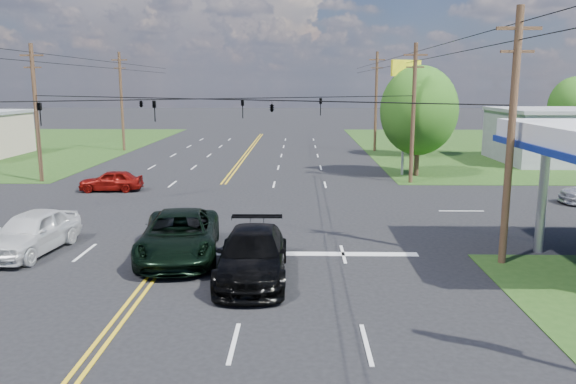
{
  "coord_description": "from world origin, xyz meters",
  "views": [
    {
      "loc": [
        5.21,
        -17.78,
        6.73
      ],
      "look_at": [
        4.74,
        6.0,
        2.18
      ],
      "focal_mm": 35.0,
      "sensor_mm": 36.0,
      "label": 1
    }
  ],
  "objects_px": {
    "tree_far_r": "(575,106)",
    "pickup_white": "(32,232)",
    "pole_right_far": "(376,100)",
    "suv_black": "(253,255)",
    "pole_nw": "(36,111)",
    "pickup_dkgreen": "(179,235)",
    "pole_ne": "(413,112)",
    "pole_se": "(511,135)",
    "tree_right_a": "(419,111)",
    "pole_left_far": "(122,100)",
    "tree_right_b": "(418,112)"
  },
  "relations": [
    {
      "from": "pole_right_far",
      "to": "suv_black",
      "type": "xyz_separation_m",
      "value": [
        -9.41,
        -38.89,
        -4.31
      ]
    },
    {
      "from": "pole_se",
      "to": "pole_left_far",
      "type": "relative_size",
      "value": 0.95
    },
    {
      "from": "pole_nw",
      "to": "tree_right_a",
      "type": "height_order",
      "value": "pole_nw"
    },
    {
      "from": "pole_right_far",
      "to": "suv_black",
      "type": "height_order",
      "value": "pole_right_far"
    },
    {
      "from": "pole_left_far",
      "to": "tree_far_r",
      "type": "height_order",
      "value": "pole_left_far"
    },
    {
      "from": "pole_se",
      "to": "suv_black",
      "type": "bearing_deg",
      "value": -168.67
    },
    {
      "from": "pole_ne",
      "to": "pole_right_far",
      "type": "distance_m",
      "value": 19.0
    },
    {
      "from": "tree_right_a",
      "to": "suv_black",
      "type": "distance_m",
      "value": 25.46
    },
    {
      "from": "pole_left_far",
      "to": "pickup_dkgreen",
      "type": "distance_m",
      "value": 39.15
    },
    {
      "from": "pickup_dkgreen",
      "to": "pole_ne",
      "type": "bearing_deg",
      "value": 47.75
    },
    {
      "from": "pole_se",
      "to": "pole_nw",
      "type": "bearing_deg",
      "value": 145.3
    },
    {
      "from": "tree_far_r",
      "to": "pickup_white",
      "type": "bearing_deg",
      "value": -136.2
    },
    {
      "from": "pole_right_far",
      "to": "suv_black",
      "type": "distance_m",
      "value": 40.24
    },
    {
      "from": "pole_right_far",
      "to": "suv_black",
      "type": "bearing_deg",
      "value": -103.61
    },
    {
      "from": "pickup_white",
      "to": "pole_right_far",
      "type": "bearing_deg",
      "value": 69.6
    },
    {
      "from": "pole_left_far",
      "to": "pole_right_far",
      "type": "distance_m",
      "value": 26.0
    },
    {
      "from": "pole_se",
      "to": "pole_nw",
      "type": "relative_size",
      "value": 1.0
    },
    {
      "from": "pole_right_far",
      "to": "pickup_dkgreen",
      "type": "height_order",
      "value": "pole_right_far"
    },
    {
      "from": "pole_se",
      "to": "tree_right_b",
      "type": "bearing_deg",
      "value": 83.95
    },
    {
      "from": "pole_nw",
      "to": "suv_black",
      "type": "relative_size",
      "value": 1.61
    },
    {
      "from": "pole_left_far",
      "to": "tree_right_a",
      "type": "distance_m",
      "value": 31.39
    },
    {
      "from": "pole_se",
      "to": "tree_right_a",
      "type": "distance_m",
      "value": 21.02
    },
    {
      "from": "suv_black",
      "to": "pickup_white",
      "type": "bearing_deg",
      "value": 161.74
    },
    {
      "from": "pickup_dkgreen",
      "to": "tree_far_r",
      "type": "bearing_deg",
      "value": 42.26
    },
    {
      "from": "pole_nw",
      "to": "suv_black",
      "type": "height_order",
      "value": "pole_nw"
    },
    {
      "from": "pole_ne",
      "to": "suv_black",
      "type": "xyz_separation_m",
      "value": [
        -9.41,
        -19.89,
        -4.06
      ]
    },
    {
      "from": "tree_right_b",
      "to": "pickup_white",
      "type": "distance_m",
      "value": 39.04
    },
    {
      "from": "pole_se",
      "to": "tree_far_r",
      "type": "distance_m",
      "value": 44.3
    },
    {
      "from": "tree_right_a",
      "to": "pole_right_far",
      "type": "bearing_deg",
      "value": 93.58
    },
    {
      "from": "pole_nw",
      "to": "pickup_dkgreen",
      "type": "height_order",
      "value": "pole_nw"
    },
    {
      "from": "pickup_dkgreen",
      "to": "pole_se",
      "type": "bearing_deg",
      "value": -9.0
    },
    {
      "from": "tree_right_b",
      "to": "pole_nw",
      "type": "bearing_deg",
      "value": -153.05
    },
    {
      "from": "tree_right_b",
      "to": "pickup_white",
      "type": "bearing_deg",
      "value": -124.65
    },
    {
      "from": "tree_right_a",
      "to": "tree_right_b",
      "type": "bearing_deg",
      "value": 78.23
    },
    {
      "from": "pickup_dkgreen",
      "to": "pickup_white",
      "type": "relative_size",
      "value": 1.27
    },
    {
      "from": "pole_ne",
      "to": "pickup_dkgreen",
      "type": "distance_m",
      "value": 21.88
    },
    {
      "from": "pole_ne",
      "to": "pole_left_far",
      "type": "distance_m",
      "value": 32.2
    },
    {
      "from": "pole_left_far",
      "to": "pickup_dkgreen",
      "type": "relative_size",
      "value": 1.55
    },
    {
      "from": "pole_ne",
      "to": "pickup_dkgreen",
      "type": "relative_size",
      "value": 1.48
    },
    {
      "from": "tree_right_a",
      "to": "suv_black",
      "type": "bearing_deg",
      "value": -114.46
    },
    {
      "from": "pole_right_far",
      "to": "tree_right_a",
      "type": "bearing_deg",
      "value": -86.42
    },
    {
      "from": "pole_left_far",
      "to": "pickup_white",
      "type": "height_order",
      "value": "pole_left_far"
    },
    {
      "from": "pole_nw",
      "to": "pickup_white",
      "type": "xyz_separation_m",
      "value": [
        7.38,
        -17.0,
        -4.05
      ]
    },
    {
      "from": "pole_ne",
      "to": "pole_right_far",
      "type": "relative_size",
      "value": 0.95
    },
    {
      "from": "pole_ne",
      "to": "suv_black",
      "type": "distance_m",
      "value": 22.37
    },
    {
      "from": "tree_right_b",
      "to": "pickup_dkgreen",
      "type": "distance_m",
      "value": 36.38
    },
    {
      "from": "pole_left_far",
      "to": "suv_black",
      "type": "bearing_deg",
      "value": -66.9
    },
    {
      "from": "pole_ne",
      "to": "tree_right_b",
      "type": "bearing_deg",
      "value": 76.87
    },
    {
      "from": "pole_nw",
      "to": "pole_right_far",
      "type": "relative_size",
      "value": 0.95
    },
    {
      "from": "pickup_white",
      "to": "tree_far_r",
      "type": "bearing_deg",
      "value": 50.76
    }
  ]
}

